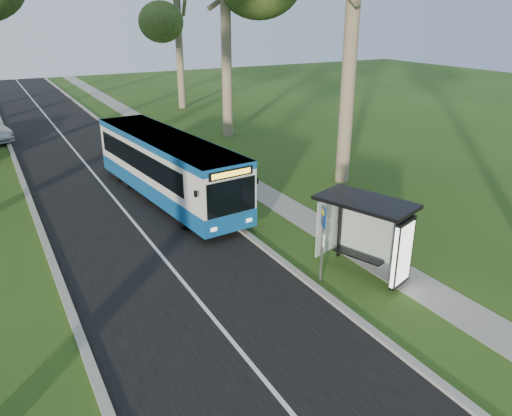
{
  "coord_description": "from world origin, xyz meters",
  "views": [
    {
      "loc": [
        -8.26,
        -13.34,
        8.13
      ],
      "look_at": [
        -0.23,
        1.2,
        1.6
      ],
      "focal_mm": 35.0,
      "sensor_mm": 36.0,
      "label": 1
    }
  ],
  "objects_px": {
    "bus": "(167,167)",
    "litter_bin": "(243,192)",
    "bus_stop_sign": "(323,236)",
    "bus_shelter": "(377,227)"
  },
  "relations": [
    {
      "from": "bus_shelter",
      "to": "bus_stop_sign",
      "type": "bearing_deg",
      "value": 140.1
    },
    {
      "from": "bus_shelter",
      "to": "bus",
      "type": "bearing_deg",
      "value": 88.57
    },
    {
      "from": "bus",
      "to": "litter_bin",
      "type": "xyz_separation_m",
      "value": [
        2.81,
        -2.04,
        -1.03
      ]
    },
    {
      "from": "bus",
      "to": "litter_bin",
      "type": "bearing_deg",
      "value": -41.53
    },
    {
      "from": "bus_stop_sign",
      "to": "bus_shelter",
      "type": "height_order",
      "value": "bus_stop_sign"
    },
    {
      "from": "bus_stop_sign",
      "to": "litter_bin",
      "type": "bearing_deg",
      "value": 100.41
    },
    {
      "from": "bus_stop_sign",
      "to": "litter_bin",
      "type": "distance_m",
      "value": 7.88
    },
    {
      "from": "litter_bin",
      "to": "bus_stop_sign",
      "type": "bearing_deg",
      "value": -98.75
    },
    {
      "from": "bus",
      "to": "bus_stop_sign",
      "type": "xyz_separation_m",
      "value": [
        1.63,
        -9.74,
        0.11
      ]
    },
    {
      "from": "bus_stop_sign",
      "to": "bus",
      "type": "bearing_deg",
      "value": 118.64
    }
  ]
}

